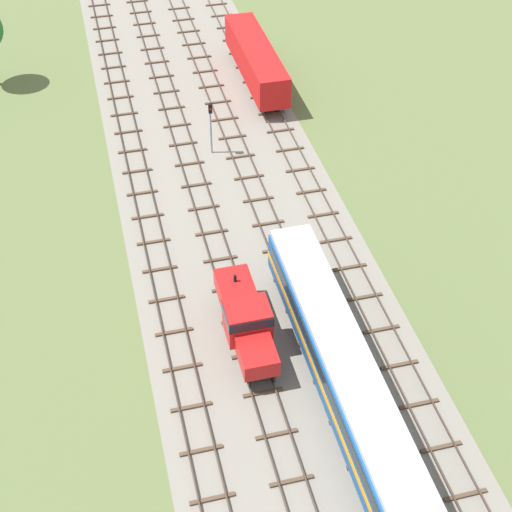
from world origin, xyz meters
TOP-DOWN VIEW (x-y plane):
  - ground_plane at (0.00, 56.00)m, footprint 480.00×480.00m
  - ballast_bed at (0.00, 56.00)m, footprint 16.81×176.00m
  - track_far_left at (-6.40, 57.00)m, footprint 2.40×126.00m
  - track_left at (-2.13, 57.00)m, footprint 2.40×126.00m
  - track_centre_left at (2.13, 57.00)m, footprint 2.40×126.00m
  - track_centre at (6.40, 57.00)m, footprint 2.40×126.00m
  - passenger_coach_centre_left_nearest at (2.13, 27.07)m, footprint 2.96×22.00m
  - shunter_loco_left_near at (-2.13, 32.71)m, footprint 2.74×8.46m
  - freight_boxcar_centre_mid at (6.41, 64.20)m, footprint 2.87×14.00m
  - signal_post_nearest at (0.00, 53.71)m, footprint 0.28×0.47m

SIDE VIEW (x-z plane):
  - ground_plane at x=0.00m, z-range 0.00..0.00m
  - ballast_bed at x=0.00m, z-range 0.00..0.01m
  - track_far_left at x=-6.40m, z-range -0.01..0.28m
  - track_left at x=-2.13m, z-range -0.01..0.28m
  - track_centre_left at x=2.13m, z-range -0.01..0.28m
  - track_centre at x=6.40m, z-range -0.01..0.28m
  - shunter_loco_left_near at x=-2.13m, z-range 0.46..3.56m
  - freight_boxcar_centre_mid at x=6.41m, z-range 0.65..4.25m
  - passenger_coach_centre_left_nearest at x=2.13m, z-range 0.71..4.51m
  - signal_post_nearest at x=0.00m, z-range 0.68..5.47m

